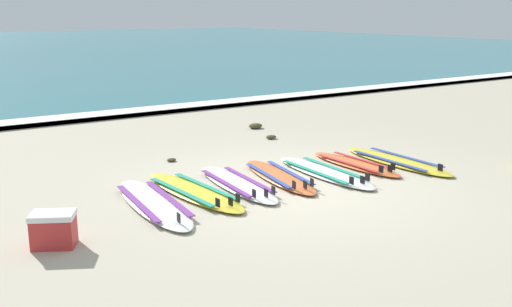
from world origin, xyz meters
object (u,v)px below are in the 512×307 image
at_px(surfboard_2, 237,184).
at_px(surfboard_3, 279,176).
at_px(surfboard_4, 324,172).
at_px(surfboard_5, 355,164).
at_px(surfboard_6, 397,161).
at_px(surfboard_0, 153,203).
at_px(cooler_box, 54,229).
at_px(surfboard_1, 194,191).

distance_m(surfboard_2, surfboard_3, 0.73).
distance_m(surfboard_3, surfboard_4, 0.75).
height_order(surfboard_5, surfboard_6, same).
height_order(surfboard_0, cooler_box, cooler_box).
height_order(surfboard_2, cooler_box, cooler_box).
bearing_deg(surfboard_2, cooler_box, -164.02).
distance_m(surfboard_6, cooler_box, 5.72).
bearing_deg(surfboard_6, cooler_box, -175.54).
height_order(surfboard_1, surfboard_2, same).
bearing_deg(surfboard_4, surfboard_6, -5.43).
bearing_deg(surfboard_5, surfboard_0, -179.66).
xyz_separation_m(surfboard_3, surfboard_6, (2.17, -0.34, -0.00)).
xyz_separation_m(surfboard_0, cooler_box, (-1.44, -0.67, 0.16)).
bearing_deg(surfboard_1, surfboard_0, -167.51).
height_order(surfboard_3, surfboard_5, same).
bearing_deg(surfboard_0, surfboard_3, 3.20).
bearing_deg(surfboard_0, surfboard_6, -2.96).
xyz_separation_m(surfboard_1, cooler_box, (-2.10, -0.81, 0.16)).
relative_size(surfboard_1, surfboard_5, 1.20).
xyz_separation_m(surfboard_4, surfboard_5, (0.74, 0.10, 0.00)).
bearing_deg(surfboard_1, surfboard_5, -2.50).
height_order(surfboard_0, surfboard_3, same).
xyz_separation_m(surfboard_6, cooler_box, (-5.70, -0.45, 0.16)).
bearing_deg(surfboard_2, surfboard_6, -7.04).
bearing_deg(surfboard_1, cooler_box, -158.87).
bearing_deg(surfboard_6, surfboard_5, 161.18).
relative_size(surfboard_0, surfboard_2, 1.10).
relative_size(surfboard_2, surfboard_4, 0.98).
xyz_separation_m(surfboard_3, surfboard_5, (1.46, -0.10, 0.00)).
relative_size(surfboard_3, surfboard_5, 1.11).
relative_size(surfboard_6, cooler_box, 4.12).
height_order(surfboard_2, surfboard_4, same).
xyz_separation_m(surfboard_0, surfboard_5, (3.56, 0.02, 0.00)).
xyz_separation_m(surfboard_1, surfboard_6, (3.60, -0.37, -0.00)).
bearing_deg(surfboard_2, surfboard_1, 179.20).
distance_m(surfboard_5, cooler_box, 5.05).
xyz_separation_m(surfboard_2, surfboard_5, (2.19, -0.12, 0.00)).
relative_size(surfboard_2, cooler_box, 3.96).
xyz_separation_m(surfboard_0, surfboard_4, (2.82, -0.08, 0.00)).
distance_m(surfboard_0, surfboard_5, 3.56).
xyz_separation_m(surfboard_2, surfboard_4, (1.45, -0.22, -0.00)).
height_order(surfboard_2, surfboard_6, same).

